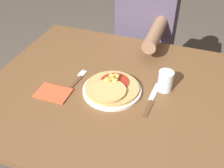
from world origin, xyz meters
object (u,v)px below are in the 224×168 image
at_px(fork, 78,80).
at_px(drinking_glass, 165,81).
at_px(plate, 112,90).
at_px(knife, 152,100).
at_px(person_diner, 146,38).
at_px(dining_table, 108,107).
at_px(pizza, 111,87).

xyz_separation_m(fork, drinking_glass, (0.38, 0.07, 0.04)).
bearing_deg(drinking_glass, fork, -169.55).
xyz_separation_m(plate, knife, (0.17, 0.00, -0.00)).
distance_m(fork, person_diner, 0.67).
distance_m(fork, drinking_glass, 0.39).
relative_size(dining_table, plate, 4.17).
bearing_deg(pizza, drinking_glass, 24.55).
bearing_deg(drinking_glass, plate, -156.32).
distance_m(plate, drinking_glass, 0.23).
height_order(pizza, fork, pizza).
bearing_deg(plate, knife, 1.03).
bearing_deg(dining_table, plate, -32.99).
height_order(dining_table, plate, plate).
height_order(pizza, person_diner, person_diner).
relative_size(plate, drinking_glass, 2.78).
height_order(plate, drinking_glass, drinking_glass).
distance_m(dining_table, plate, 0.13).
xyz_separation_m(knife, drinking_glass, (0.03, 0.09, 0.04)).
height_order(plate, pizza, pizza).
relative_size(plate, fork, 1.42).
height_order(dining_table, person_diner, person_diner).
distance_m(dining_table, knife, 0.23).
distance_m(pizza, fork, 0.18).
distance_m(pizza, person_diner, 0.67).
bearing_deg(person_diner, dining_table, -91.65).
bearing_deg(pizza, dining_table, 140.87).
bearing_deg(dining_table, person_diner, 88.35).
bearing_deg(fork, person_diner, 75.77).
bearing_deg(fork, pizza, -8.21).
relative_size(pizza, fork, 1.30).
distance_m(dining_table, drinking_glass, 0.29).
relative_size(pizza, drinking_glass, 2.54).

